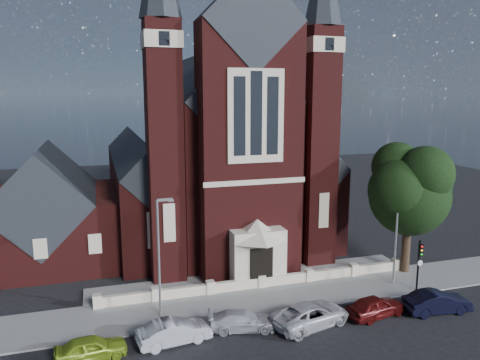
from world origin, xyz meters
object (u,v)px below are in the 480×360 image
object	(u,v)px
street_tree	(413,191)
street_lamp_right	(398,228)
parish_hall	(47,216)
car_silver_a	(174,332)
street_lamp_left	(160,251)
car_white_suv	(311,315)
car_lime_van	(91,348)
car_navy	(437,302)
car_silver_b	(242,320)
traffic_signal	(419,259)
car_dark_red	(375,306)
church	(210,155)

from	to	relation	value
street_tree	street_lamp_right	bearing A→B (deg)	-145.74
parish_hall	car_silver_a	bearing A→B (deg)	-64.59
street_lamp_left	car_white_suv	world-z (taller)	street_lamp_left
parish_hall	street_tree	distance (m)	31.27
car_lime_van	car_navy	xyz separation A→B (m)	(22.42, -1.00, 0.08)
car_silver_b	car_white_suv	bearing A→B (deg)	-87.35
traffic_signal	car_silver_a	distance (m)	18.86
car_silver_b	car_dark_red	size ratio (longest dim) A/B	1.01
traffic_signal	car_white_suv	bearing A→B (deg)	-166.45
car_lime_van	church	bearing A→B (deg)	-34.39
car_silver_b	car_lime_van	bearing A→B (deg)	107.16
street_tree	car_silver_b	xyz separation A→B (m)	(-15.90, -4.90, -6.34)
car_dark_red	traffic_signal	bearing A→B (deg)	-75.64
street_lamp_left	car_navy	world-z (taller)	street_lamp_left
church	street_lamp_left	world-z (taller)	church
car_navy	car_lime_van	bearing A→B (deg)	92.75
parish_hall	car_navy	distance (m)	32.31
church	parish_hall	bearing A→B (deg)	-162.84
car_silver_a	car_silver_b	size ratio (longest dim) A/B	1.03
car_silver_a	car_navy	distance (m)	17.75
church	street_lamp_right	xyz separation A→B (m)	(10.09, -18.94, -3.59)
church	street_tree	xyz separation A→B (m)	(12.60, -17.23, -1.23)
church	car_dark_red	world-z (taller)	church
parish_hall	street_lamp_left	size ratio (longest dim) A/B	1.51
street_lamp_right	car_white_suv	size ratio (longest dim) A/B	1.50
car_silver_a	car_dark_red	bearing A→B (deg)	-100.96
street_lamp_right	car_white_suv	distance (m)	10.62
street_tree	street_lamp_right	distance (m)	3.84
car_navy	car_dark_red	bearing A→B (deg)	85.79
car_silver_b	street_lamp_left	bearing A→B (deg)	68.28
traffic_signal	car_silver_a	world-z (taller)	traffic_signal
car_lime_van	car_navy	world-z (taller)	car_navy
street_lamp_left	traffic_signal	bearing A→B (deg)	-4.76
street_lamp_left	car_silver_a	size ratio (longest dim) A/B	1.84
car_silver_a	parish_hall	bearing A→B (deg)	16.96
traffic_signal	car_lime_van	distance (m)	23.57
parish_hall	car_dark_red	distance (m)	28.46
street_tree	traffic_signal	world-z (taller)	street_tree
car_silver_b	car_dark_red	world-z (taller)	car_dark_red
street_tree	car_lime_van	world-z (taller)	street_tree
car_silver_a	car_silver_b	xyz separation A→B (m)	(4.37, 0.35, -0.10)
car_white_suv	car_navy	xyz separation A→B (m)	(9.00, -0.88, 0.01)
car_silver_a	traffic_signal	bearing A→B (deg)	-92.44
church	car_silver_b	distance (m)	23.62
street_lamp_left	car_white_suv	distance (m)	10.52
church	street_lamp_left	xyz separation A→B (m)	(-7.91, -18.94, -3.59)
traffic_signal	car_navy	distance (m)	3.87
traffic_signal	car_lime_van	world-z (taller)	traffic_signal
parish_hall	traffic_signal	size ratio (longest dim) A/B	3.05
parish_hall	car_navy	xyz separation A→B (m)	(26.04, -18.85, -3.26)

